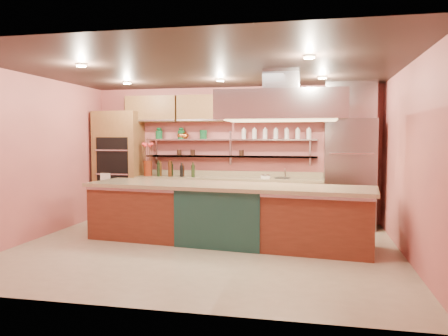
% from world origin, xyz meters
% --- Properties ---
extents(floor, '(6.00, 5.00, 0.02)m').
position_xyz_m(floor, '(0.00, 0.00, -0.01)').
color(floor, tan).
rests_on(floor, ground).
extents(ceiling, '(6.00, 5.00, 0.02)m').
position_xyz_m(ceiling, '(0.00, 0.00, 2.80)').
color(ceiling, black).
rests_on(ceiling, wall_back).
extents(wall_back, '(6.00, 0.04, 2.80)m').
position_xyz_m(wall_back, '(0.00, 2.50, 1.40)').
color(wall_back, '#B85D57').
rests_on(wall_back, floor).
extents(wall_front, '(6.00, 0.04, 2.80)m').
position_xyz_m(wall_front, '(0.00, -2.50, 1.40)').
color(wall_front, '#B85D57').
rests_on(wall_front, floor).
extents(wall_left, '(0.04, 5.00, 2.80)m').
position_xyz_m(wall_left, '(-3.00, 0.00, 1.40)').
color(wall_left, '#B85D57').
rests_on(wall_left, floor).
extents(wall_right, '(0.04, 5.00, 2.80)m').
position_xyz_m(wall_right, '(3.00, 0.00, 1.40)').
color(wall_right, '#B85D57').
rests_on(wall_right, floor).
extents(oven_stack, '(0.95, 0.64, 2.30)m').
position_xyz_m(oven_stack, '(-2.45, 2.18, 1.15)').
color(oven_stack, brown).
rests_on(oven_stack, floor).
extents(refrigerator, '(0.95, 0.72, 2.10)m').
position_xyz_m(refrigerator, '(2.35, 2.14, 1.05)').
color(refrigerator, gray).
rests_on(refrigerator, floor).
extents(back_counter, '(3.84, 0.64, 0.93)m').
position_xyz_m(back_counter, '(-0.05, 2.20, 0.47)').
color(back_counter, tan).
rests_on(back_counter, floor).
extents(wall_shelf_lower, '(3.60, 0.26, 0.03)m').
position_xyz_m(wall_shelf_lower, '(-0.05, 2.37, 1.35)').
color(wall_shelf_lower, '#A7AAAE').
rests_on(wall_shelf_lower, wall_back).
extents(wall_shelf_upper, '(3.60, 0.26, 0.03)m').
position_xyz_m(wall_shelf_upper, '(-0.05, 2.37, 1.70)').
color(wall_shelf_upper, '#A7AAAE').
rests_on(wall_shelf_upper, wall_back).
extents(upper_cabinets, '(4.60, 0.36, 0.55)m').
position_xyz_m(upper_cabinets, '(0.00, 2.32, 2.35)').
color(upper_cabinets, brown).
rests_on(upper_cabinets, wall_back).
extents(range_hood, '(2.00, 1.00, 0.45)m').
position_xyz_m(range_hood, '(1.16, 0.43, 2.25)').
color(range_hood, '#A7AAAE').
rests_on(range_hood, ceiling).
extents(ceiling_downlights, '(4.00, 2.80, 0.02)m').
position_xyz_m(ceiling_downlights, '(0.00, 0.20, 2.77)').
color(ceiling_downlights, '#FFE5A5').
rests_on(ceiling_downlights, ceiling).
extents(island, '(4.75, 1.52, 0.97)m').
position_xyz_m(island, '(0.26, 0.43, 0.49)').
color(island, brown).
rests_on(island, floor).
extents(flower_vase, '(0.23, 0.23, 0.32)m').
position_xyz_m(flower_vase, '(-1.78, 2.15, 1.09)').
color(flower_vase, '#62200E').
rests_on(flower_vase, back_counter).
extents(oil_bottle_cluster, '(0.91, 0.51, 0.28)m').
position_xyz_m(oil_bottle_cluster, '(-1.15, 2.15, 1.07)').
color(oil_bottle_cluster, black).
rests_on(oil_bottle_cluster, back_counter).
extents(kitchen_scale, '(0.20, 0.16, 0.10)m').
position_xyz_m(kitchen_scale, '(0.73, 2.15, 0.98)').
color(kitchen_scale, silver).
rests_on(kitchen_scale, back_counter).
extents(bar_faucet, '(0.03, 0.03, 0.19)m').
position_xyz_m(bar_faucet, '(1.11, 2.25, 1.03)').
color(bar_faucet, white).
rests_on(bar_faucet, back_counter).
extents(copper_kettle, '(0.21, 0.21, 0.14)m').
position_xyz_m(copper_kettle, '(-1.03, 2.37, 1.79)').
color(copper_kettle, orange).
rests_on(copper_kettle, wall_shelf_upper).
extents(green_canister, '(0.16, 0.16, 0.19)m').
position_xyz_m(green_canister, '(-0.62, 2.37, 1.81)').
color(green_canister, '#0F4924').
rests_on(green_canister, wall_shelf_upper).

